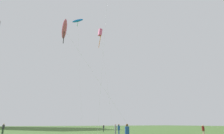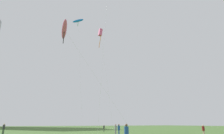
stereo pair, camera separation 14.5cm
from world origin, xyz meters
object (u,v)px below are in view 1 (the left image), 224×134
person_standing_4 (127,133)px  kite_flying_0 (100,33)px  person_standing_2 (203,130)px  person_standing_3 (3,128)px  kite_flying_1 (64,29)px  person_standing_5 (104,128)px  person_standing_0 (119,129)px  kite_flying_3 (78,21)px  person_standing_1 (115,129)px

person_standing_4 → kite_flying_0: 30.46m
person_standing_2 → kite_flying_0: bearing=-145.2°
person_standing_3 → kite_flying_1: kite_flying_1 is taller
person_standing_3 → person_standing_5: 20.10m
person_standing_0 → kite_flying_3: bearing=19.5°
kite_flying_3 → person_standing_1: bearing=-83.2°
kite_flying_1 → person_standing_1: bearing=16.2°
person_standing_0 → person_standing_4: (-5.79, -11.13, 0.03)m
person_standing_4 → person_standing_0: bearing=21.8°
kite_flying_3 → person_standing_0: bearing=-87.5°
person_standing_1 → person_standing_0: bearing=-141.2°
person_standing_0 → person_standing_1: size_ratio=1.02×
person_standing_1 → kite_flying_1: kite_flying_1 is taller
person_standing_3 → kite_flying_1: 21.03m
person_standing_2 → kite_flying_1: size_ratio=0.10×
person_standing_5 → kite_flying_1: bearing=152.7°
person_standing_3 → kite_flying_1: (6.03, -14.07, 14.41)m
person_standing_5 → person_standing_2: bearing=-149.8°
person_standing_0 → person_standing_1: bearing=-4.3°
person_standing_2 → kite_flying_1: bearing=-102.8°
person_standing_2 → person_standing_0: bearing=-118.4°
person_standing_1 → kite_flying_0: size_ratio=0.07×
person_standing_1 → kite_flying_0: bearing=60.8°
kite_flying_1 → person_standing_3: bearing=113.2°
person_standing_0 → kite_flying_1: kite_flying_1 is taller
person_standing_3 → kite_flying_3: kite_flying_3 is taller
person_standing_1 → kite_flying_3: kite_flying_3 is taller
person_standing_1 → person_standing_2: (8.64, -10.37, -0.03)m
person_standing_3 → person_standing_4: (9.66, -25.23, -0.02)m
kite_flying_0 → kite_flying_3: bearing=100.5°
person_standing_0 → person_standing_3: size_ratio=0.95×
kite_flying_0 → kite_flying_3: 14.01m
kite_flying_0 → kite_flying_1: size_ratio=1.38×
person_standing_1 → person_standing_3: size_ratio=0.93×
person_standing_1 → kite_flying_1: size_ratio=0.10×
person_standing_2 → person_standing_5: (-5.21, 21.82, -0.04)m
person_standing_1 → person_standing_5: person_standing_1 is taller
kite_flying_3 → person_standing_3: bearing=-154.6°
person_standing_3 → person_standing_0: bearing=160.3°
person_standing_0 → kite_flying_1: 17.26m
person_standing_5 → kite_flying_1: 24.92m
person_standing_2 → kite_flying_1: kite_flying_1 is taller
person_standing_2 → person_standing_4: 16.12m
person_standing_4 → person_standing_5: size_ratio=1.14×
kite_flying_1 → kite_flying_3: size_ratio=0.53×
person_standing_3 → kite_flying_0: size_ratio=0.08×
person_standing_4 → person_standing_3: bearing=70.2°
person_standing_2 → person_standing_5: 22.43m
person_standing_1 → person_standing_3: 19.96m
kite_flying_1 → kite_flying_3: kite_flying_3 is taller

